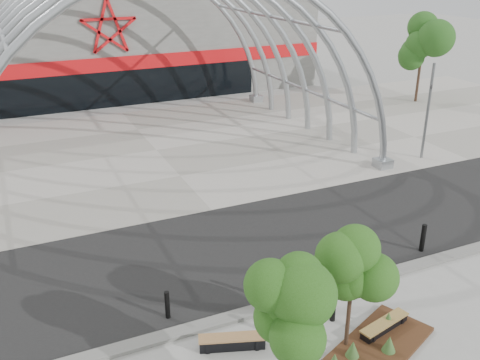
{
  "coord_description": "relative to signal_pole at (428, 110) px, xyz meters",
  "views": [
    {
      "loc": [
        -7.53,
        -12.55,
        10.27
      ],
      "look_at": [
        0.0,
        4.0,
        2.6
      ],
      "focal_mm": 40.0,
      "sensor_mm": 36.0,
      "label": 1
    }
  ],
  "objects": [
    {
      "name": "ground",
      "position": [
        -12.87,
        -8.3,
        -2.71
      ],
      "size": [
        140.0,
        140.0,
        0.0
      ],
      "primitive_type": "plane",
      "color": "#9A9A95",
      "rests_on": "ground"
    },
    {
      "name": "road",
      "position": [
        -12.87,
        -4.8,
        -2.7
      ],
      "size": [
        140.0,
        7.0,
        0.02
      ],
      "primitive_type": "cube",
      "color": "black",
      "rests_on": "ground"
    },
    {
      "name": "forecourt",
      "position": [
        -12.87,
        7.2,
        -2.69
      ],
      "size": [
        60.0,
        17.0,
        0.04
      ],
      "primitive_type": "cube",
      "color": "gray",
      "rests_on": "ground"
    },
    {
      "name": "kerb",
      "position": [
        -12.87,
        -8.55,
        -2.65
      ],
      "size": [
        60.0,
        0.5,
        0.12
      ],
      "primitive_type": "cube",
      "color": "slate",
      "rests_on": "ground"
    },
    {
      "name": "arena_building",
      "position": [
        -12.87,
        25.15,
        1.28
      ],
      "size": [
        34.0,
        15.24,
        8.0
      ],
      "color": "slate",
      "rests_on": "ground"
    },
    {
      "name": "vault_canopy",
      "position": [
        -12.87,
        7.2,
        -2.69
      ],
      "size": [
        20.8,
        15.8,
        20.36
      ],
      "color": "#9FA5A9",
      "rests_on": "ground"
    },
    {
      "name": "signal_pole",
      "position": [
        0.0,
        0.0,
        0.0
      ],
      "size": [
        0.39,
        0.72,
        5.19
      ],
      "color": "slate",
      "rests_on": "ground"
    },
    {
      "name": "street_tree_0",
      "position": [
        -15.18,
        -12.29,
        0.07
      ],
      "size": [
        1.7,
        1.7,
        3.88
      ],
      "color": "#331C13",
      "rests_on": "ground"
    },
    {
      "name": "street_tree_1",
      "position": [
        -12.65,
        -11.04,
        -0.22
      ],
      "size": [
        1.47,
        1.47,
        3.47
      ],
      "color": "black",
      "rests_on": "ground"
    },
    {
      "name": "bench_0",
      "position": [
        -15.59,
        -9.75,
        -2.52
      ],
      "size": [
        1.93,
        1.01,
        0.4
      ],
      "color": "black",
      "rests_on": "ground"
    },
    {
      "name": "bench_1",
      "position": [
        -11.26,
        -10.98,
        -2.53
      ],
      "size": [
        1.85,
        0.81,
        0.38
      ],
      "color": "black",
      "rests_on": "ground"
    },
    {
      "name": "bollard_0",
      "position": [
        -16.84,
        -7.68,
        -2.24
      ],
      "size": [
        0.15,
        0.15,
        0.94
      ],
      "primitive_type": "cylinder",
      "color": "black",
      "rests_on": "ground"
    },
    {
      "name": "bollard_1",
      "position": [
        -13.95,
        -10.06,
        -2.2
      ],
      "size": [
        0.16,
        0.16,
        1.02
      ],
      "primitive_type": "cylinder",
      "color": "black",
      "rests_on": "ground"
    },
    {
      "name": "bollard_2",
      "position": [
        -13.7,
        -7.97,
        -2.25
      ],
      "size": [
        0.15,
        0.15,
        0.92
      ],
      "primitive_type": "cylinder",
      "color": "black",
      "rests_on": "ground"
    },
    {
      "name": "bollard_3",
      "position": [
        -12.31,
        -9.87,
        -2.19
      ],
      "size": [
        0.17,
        0.17,
        1.05
      ],
      "primitive_type": "cylinder",
      "color": "black",
      "rests_on": "ground"
    },
    {
      "name": "bollard_4",
      "position": [
        -6.97,
        -7.78,
        -2.16
      ],
      "size": [
        0.18,
        0.18,
        1.11
      ],
      "primitive_type": "cylinder",
      "color": "black",
      "rests_on": "ground"
    },
    {
      "name": "bg_tree_1",
      "position": [
        8.13,
        9.7,
        1.54
      ],
      "size": [
        2.7,
        2.7,
        5.91
      ],
      "color": "black",
      "rests_on": "ground"
    }
  ]
}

